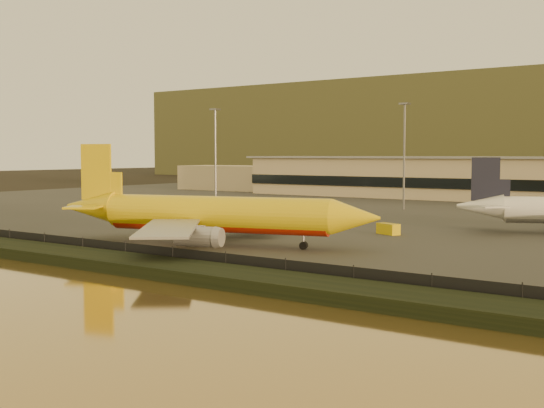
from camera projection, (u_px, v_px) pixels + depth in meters
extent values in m
plane|color=black|center=(228.00, 253.00, 92.11)|extent=(900.00, 900.00, 0.00)
cube|color=black|center=(136.00, 265.00, 78.14)|extent=(320.00, 7.00, 1.40)
cube|color=#2D2D2D|center=(465.00, 208.00, 169.88)|extent=(320.00, 220.00, 0.20)
cube|color=black|center=(160.00, 255.00, 81.37)|extent=(300.00, 0.05, 2.20)
cube|color=#C2AF87|center=(501.00, 180.00, 194.00)|extent=(160.00, 22.00, 12.00)
cube|color=black|center=(489.00, 185.00, 184.90)|extent=(160.00, 0.60, 3.00)
cube|color=gray|center=(502.00, 158.00, 193.54)|extent=(164.00, 24.00, 0.60)
cube|color=#C2AF87|center=(244.00, 178.00, 251.49)|extent=(50.00, 18.00, 9.00)
cylinder|color=slate|center=(215.00, 157.00, 182.67)|extent=(0.50, 0.50, 25.00)
cube|color=slate|center=(215.00, 109.00, 181.75)|extent=(2.20, 2.20, 0.40)
cylinder|color=slate|center=(404.00, 157.00, 162.38)|extent=(0.50, 0.50, 25.00)
cube|color=slate|center=(405.00, 104.00, 161.46)|extent=(2.20, 2.20, 0.40)
cube|color=brown|center=(383.00, 133.00, 448.23)|extent=(260.00, 160.00, 55.00)
cylinder|color=#DDBA0B|center=(218.00, 213.00, 98.48)|extent=(34.14, 13.85, 4.92)
cylinder|color=#A61C09|center=(218.00, 219.00, 98.54)|extent=(32.94, 12.55, 3.84)
cone|color=#DDBA0B|center=(356.00, 217.00, 91.77)|extent=(7.70, 6.51, 4.92)
cone|color=#DDBA0B|center=(92.00, 207.00, 105.47)|extent=(9.52, 7.02, 4.92)
cube|color=#DDBA0B|center=(96.00, 172.00, 104.77)|extent=(5.12, 1.77, 8.61)
cube|color=#DDBA0B|center=(119.00, 203.00, 109.45)|extent=(4.93, 4.88, 0.30)
cube|color=#DDBA0B|center=(83.00, 207.00, 100.19)|extent=(6.52, 6.51, 0.30)
cube|color=gray|center=(245.00, 212.00, 111.19)|extent=(8.99, 21.90, 0.30)
cylinder|color=gray|center=(251.00, 222.00, 107.50)|extent=(6.19, 4.13, 2.71)
cube|color=gray|center=(169.00, 228.00, 86.52)|extent=(18.22, 20.92, 0.30)
cylinder|color=gray|center=(197.00, 237.00, 88.84)|extent=(6.19, 4.13, 2.71)
cylinder|color=black|center=(304.00, 245.00, 94.48)|extent=(1.27, 1.12, 1.08)
cylinder|color=slate|center=(304.00, 241.00, 94.44)|extent=(0.19, 0.19, 2.21)
cylinder|color=black|center=(189.00, 242.00, 97.86)|extent=(1.27, 1.12, 1.08)
cylinder|color=slate|center=(189.00, 238.00, 97.82)|extent=(0.19, 0.19, 2.21)
cylinder|color=black|center=(202.00, 239.00, 102.03)|extent=(1.27, 1.12, 1.08)
cylinder|color=slate|center=(202.00, 235.00, 101.99)|extent=(0.19, 0.19, 2.21)
cone|color=silver|center=(480.00, 206.00, 115.88)|extent=(8.64, 6.81, 4.23)
cube|color=black|center=(486.00, 179.00, 115.36)|extent=(4.42, 2.09, 7.39)
cube|color=silver|center=(488.00, 203.00, 119.61)|extent=(4.52, 4.33, 0.25)
cube|color=silver|center=(493.00, 207.00, 111.38)|extent=(5.82, 5.80, 0.25)
cube|color=#DDBA0B|center=(388.00, 229.00, 112.29)|extent=(4.40, 3.27, 1.81)
cube|color=silver|center=(259.00, 217.00, 133.20)|extent=(4.10, 2.07, 1.79)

